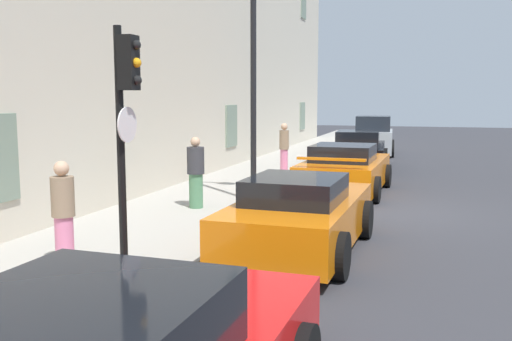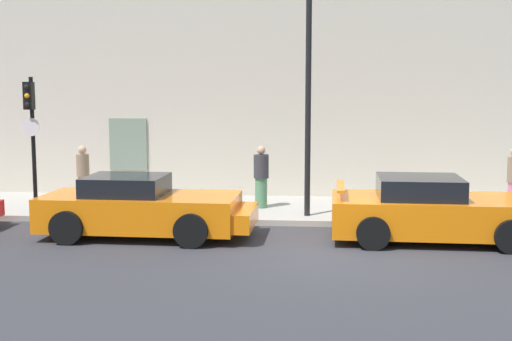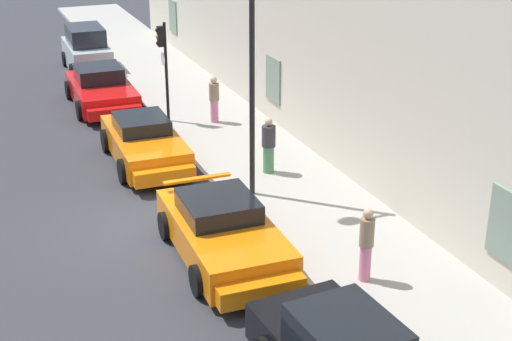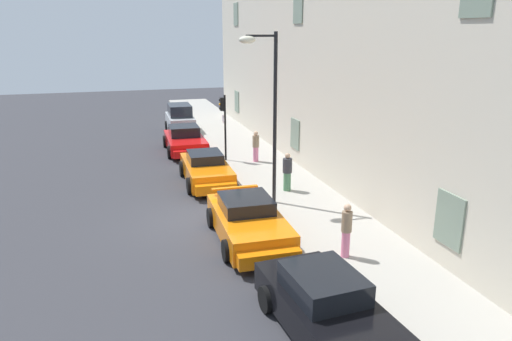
{
  "view_description": "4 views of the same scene",
  "coord_description": "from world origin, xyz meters",
  "px_view_note": "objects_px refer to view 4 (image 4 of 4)",
  "views": [
    {
      "loc": [
        -13.48,
        -0.92,
        2.62
      ],
      "look_at": [
        -0.89,
        3.0,
        0.92
      ],
      "focal_mm": 39.9,
      "sensor_mm": 36.0,
      "label": 1
    },
    {
      "loc": [
        -0.46,
        -12.72,
        3.21
      ],
      "look_at": [
        -1.74,
        1.87,
        1.39
      ],
      "focal_mm": 46.46,
      "sensor_mm": 36.0,
      "label": 2
    },
    {
      "loc": [
        16.23,
        -3.65,
        8.35
      ],
      "look_at": [
        -0.19,
        3.09,
        0.97
      ],
      "focal_mm": 52.67,
      "sensor_mm": 36.0,
      "label": 3
    },
    {
      "loc": [
        15.87,
        -2.51,
        6.59
      ],
      "look_at": [
        -2.03,
        2.85,
        1.05
      ],
      "focal_mm": 33.32,
      "sensor_mm": 36.0,
      "label": 4
    }
  ],
  "objects_px": {
    "sportscar_white_middle": "(250,224)",
    "traffic_light": "(223,116)",
    "sportscar_yellow_flank": "(207,171)",
    "pedestrian_strolling": "(346,230)",
    "street_lamp": "(265,90)",
    "pedestrian_bystander": "(287,172)",
    "sportscar_tail_end": "(334,316)",
    "sportscar_red_lead": "(185,141)",
    "pedestrian_admiring": "(256,146)",
    "hatchback_parked": "(180,120)"
  },
  "relations": [
    {
      "from": "street_lamp",
      "to": "sportscar_yellow_flank",
      "type": "bearing_deg",
      "value": -155.3
    },
    {
      "from": "sportscar_white_middle",
      "to": "street_lamp",
      "type": "relative_size",
      "value": 0.74
    },
    {
      "from": "sportscar_red_lead",
      "to": "street_lamp",
      "type": "xyz_separation_m",
      "value": [
        9.47,
        1.63,
        3.88
      ]
    },
    {
      "from": "sportscar_red_lead",
      "to": "pedestrian_admiring",
      "type": "bearing_deg",
      "value": 40.88
    },
    {
      "from": "traffic_light",
      "to": "street_lamp",
      "type": "xyz_separation_m",
      "value": [
        6.65,
        0.06,
        2.07
      ]
    },
    {
      "from": "sportscar_white_middle",
      "to": "traffic_light",
      "type": "height_order",
      "value": "traffic_light"
    },
    {
      "from": "sportscar_tail_end",
      "to": "traffic_light",
      "type": "relative_size",
      "value": 1.52
    },
    {
      "from": "sportscar_white_middle",
      "to": "hatchback_parked",
      "type": "relative_size",
      "value": 1.28
    },
    {
      "from": "street_lamp",
      "to": "pedestrian_bystander",
      "type": "relative_size",
      "value": 3.98
    },
    {
      "from": "pedestrian_strolling",
      "to": "sportscar_red_lead",
      "type": "bearing_deg",
      "value": -169.99
    },
    {
      "from": "sportscar_white_middle",
      "to": "sportscar_red_lead",
      "type": "bearing_deg",
      "value": -178.97
    },
    {
      "from": "sportscar_tail_end",
      "to": "sportscar_red_lead",
      "type": "bearing_deg",
      "value": -178.2
    },
    {
      "from": "pedestrian_admiring",
      "to": "sportscar_tail_end",
      "type": "bearing_deg",
      "value": -9.91
    },
    {
      "from": "hatchback_parked",
      "to": "sportscar_yellow_flank",
      "type": "bearing_deg",
      "value": -2.02
    },
    {
      "from": "sportscar_red_lead",
      "to": "sportscar_tail_end",
      "type": "distance_m",
      "value": 17.82
    },
    {
      "from": "sportscar_white_middle",
      "to": "traffic_light",
      "type": "bearing_deg",
      "value": 171.93
    },
    {
      "from": "street_lamp",
      "to": "pedestrian_strolling",
      "type": "relative_size",
      "value": 3.87
    },
    {
      "from": "hatchback_parked",
      "to": "traffic_light",
      "type": "bearing_deg",
      "value": 7.82
    },
    {
      "from": "sportscar_yellow_flank",
      "to": "pedestrian_admiring",
      "type": "distance_m",
      "value": 3.93
    },
    {
      "from": "pedestrian_strolling",
      "to": "pedestrian_bystander",
      "type": "bearing_deg",
      "value": 175.83
    },
    {
      "from": "street_lamp",
      "to": "traffic_light",
      "type": "bearing_deg",
      "value": -179.51
    },
    {
      "from": "street_lamp",
      "to": "pedestrian_bystander",
      "type": "height_order",
      "value": "street_lamp"
    },
    {
      "from": "sportscar_white_middle",
      "to": "traffic_light",
      "type": "relative_size",
      "value": 1.42
    },
    {
      "from": "traffic_light",
      "to": "pedestrian_bystander",
      "type": "height_order",
      "value": "traffic_light"
    },
    {
      "from": "hatchback_parked",
      "to": "traffic_light",
      "type": "height_order",
      "value": "traffic_light"
    },
    {
      "from": "sportscar_white_middle",
      "to": "sportscar_tail_end",
      "type": "height_order",
      "value": "sportscar_tail_end"
    },
    {
      "from": "sportscar_yellow_flank",
      "to": "traffic_light",
      "type": "bearing_deg",
      "value": 154.67
    },
    {
      "from": "traffic_light",
      "to": "pedestrian_strolling",
      "type": "relative_size",
      "value": 2.02
    },
    {
      "from": "hatchback_parked",
      "to": "pedestrian_admiring",
      "type": "distance_m",
      "value": 9.24
    },
    {
      "from": "sportscar_tail_end",
      "to": "street_lamp",
      "type": "distance_m",
      "value": 9.26
    },
    {
      "from": "traffic_light",
      "to": "pedestrian_bystander",
      "type": "distance_m",
      "value": 5.83
    },
    {
      "from": "pedestrian_strolling",
      "to": "sportscar_white_middle",
      "type": "bearing_deg",
      "value": -132.39
    },
    {
      "from": "sportscar_red_lead",
      "to": "traffic_light",
      "type": "bearing_deg",
      "value": 29.12
    },
    {
      "from": "hatchback_parked",
      "to": "pedestrian_bystander",
      "type": "relative_size",
      "value": 2.3
    },
    {
      "from": "sportscar_yellow_flank",
      "to": "street_lamp",
      "type": "xyz_separation_m",
      "value": [
        3.43,
        1.58,
        3.89
      ]
    },
    {
      "from": "sportscar_red_lead",
      "to": "traffic_light",
      "type": "relative_size",
      "value": 1.4
    },
    {
      "from": "sportscar_tail_end",
      "to": "pedestrian_admiring",
      "type": "xyz_separation_m",
      "value": [
        -14.28,
        2.5,
        0.33
      ]
    },
    {
      "from": "sportscar_tail_end",
      "to": "pedestrian_admiring",
      "type": "relative_size",
      "value": 3.23
    },
    {
      "from": "sportscar_white_middle",
      "to": "pedestrian_strolling",
      "type": "relative_size",
      "value": 2.87
    },
    {
      "from": "sportscar_yellow_flank",
      "to": "pedestrian_strolling",
      "type": "bearing_deg",
      "value": 16.55
    },
    {
      "from": "sportscar_yellow_flank",
      "to": "sportscar_white_middle",
      "type": "distance_m",
      "value": 6.3
    },
    {
      "from": "traffic_light",
      "to": "hatchback_parked",
      "type": "bearing_deg",
      "value": -172.18
    },
    {
      "from": "pedestrian_admiring",
      "to": "street_lamp",
      "type": "bearing_deg",
      "value": -13.51
    },
    {
      "from": "pedestrian_bystander",
      "to": "traffic_light",
      "type": "bearing_deg",
      "value": -165.27
    },
    {
      "from": "sportscar_yellow_flank",
      "to": "pedestrian_bystander",
      "type": "relative_size",
      "value": 2.88
    },
    {
      "from": "traffic_light",
      "to": "pedestrian_admiring",
      "type": "distance_m",
      "value": 2.21
    },
    {
      "from": "hatchback_parked",
      "to": "sportscar_tail_end",
      "type": "bearing_deg",
      "value": 0.27
    },
    {
      "from": "sportscar_tail_end",
      "to": "pedestrian_bystander",
      "type": "height_order",
      "value": "pedestrian_bystander"
    },
    {
      "from": "pedestrian_admiring",
      "to": "pedestrian_bystander",
      "type": "distance_m",
      "value": 4.74
    },
    {
      "from": "traffic_light",
      "to": "street_lamp",
      "type": "relative_size",
      "value": 0.52
    }
  ]
}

